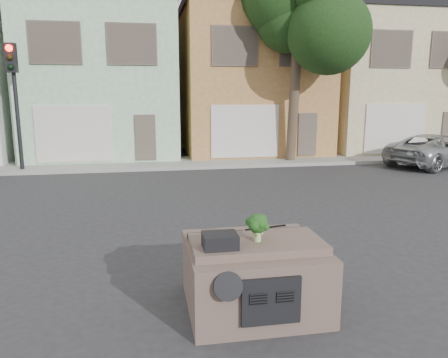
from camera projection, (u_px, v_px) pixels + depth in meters
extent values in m
plane|color=#303033|center=(220.00, 241.00, 9.60)|extent=(120.00, 120.00, 0.00)
cube|color=gray|center=(181.00, 163.00, 19.72)|extent=(40.00, 3.00, 0.15)
cube|color=#A9D4A8|center=(104.00, 81.00, 22.23)|extent=(7.20, 8.20, 7.55)
cube|color=#B58048|center=(248.00, 81.00, 23.54)|extent=(7.20, 8.20, 7.55)
cube|color=beige|center=(376.00, 82.00, 24.85)|extent=(7.20, 8.20, 7.55)
imported|color=#A7AAAE|center=(435.00, 166.00, 19.38)|extent=(5.54, 4.14, 1.40)
cube|color=black|center=(16.00, 109.00, 17.13)|extent=(0.40, 0.40, 5.10)
cube|color=#193513|center=(295.00, 68.00, 19.09)|extent=(4.40, 4.00, 8.50)
cube|color=brown|center=(254.00, 272.00, 6.60)|extent=(2.00, 1.80, 1.12)
cube|color=black|center=(220.00, 241.00, 6.03)|extent=(0.48, 0.38, 0.20)
cube|color=black|center=(266.00, 228.00, 6.90)|extent=(0.69, 0.15, 0.02)
cube|color=#173B12|center=(258.00, 227.00, 6.26)|extent=(0.46, 0.46, 0.42)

